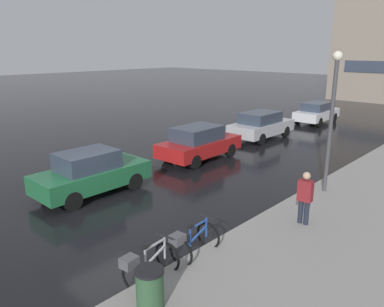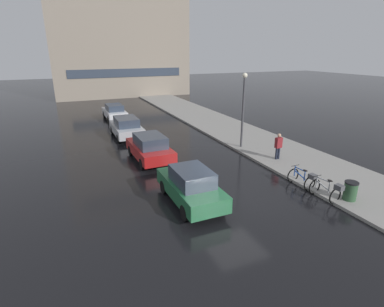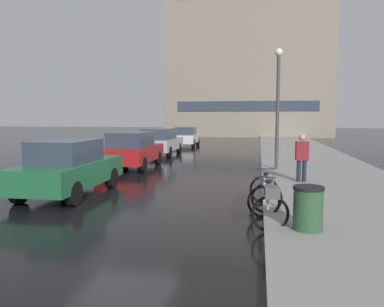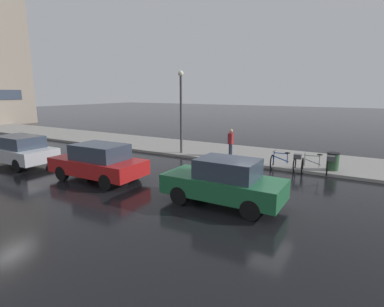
{
  "view_description": "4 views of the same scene",
  "coord_description": "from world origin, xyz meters",
  "px_view_note": "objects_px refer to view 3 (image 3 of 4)",
  "views": [
    {
      "loc": [
        9.29,
        -6.16,
        5.04
      ],
      "look_at": [
        0.81,
        2.94,
        1.56
      ],
      "focal_mm": 35.0,
      "sensor_mm": 36.0,
      "label": 1
    },
    {
      "loc": [
        -6.53,
        -10.11,
        6.29
      ],
      "look_at": [
        -0.54,
        3.69,
        1.11
      ],
      "focal_mm": 28.0,
      "sensor_mm": 36.0,
      "label": 2
    },
    {
      "loc": [
        3.47,
        -9.3,
        2.27
      ],
      "look_at": [
        0.85,
        5.34,
        0.81
      ],
      "focal_mm": 35.0,
      "sensor_mm": 36.0,
      "label": 3
    },
    {
      "loc": [
        -10.84,
        -3.4,
        3.8
      ],
      "look_at": [
        0.06,
        3.06,
        1.17
      ],
      "focal_mm": 28.0,
      "sensor_mm": 36.0,
      "label": 4
    }
  ],
  "objects_px": {
    "streetlamp": "(278,98)",
    "trash_bin": "(308,212)",
    "bicycle_nearest": "(268,203)",
    "car_red": "(132,150)",
    "car_green": "(69,168)",
    "car_silver": "(160,142)",
    "pedestrian": "(302,157)",
    "bicycle_second": "(266,190)",
    "car_white": "(186,137)"
  },
  "relations": [
    {
      "from": "trash_bin",
      "to": "bicycle_nearest",
      "type": "bearing_deg",
      "value": 143.48
    },
    {
      "from": "car_silver",
      "to": "bicycle_second",
      "type": "bearing_deg",
      "value": -64.13
    },
    {
      "from": "streetlamp",
      "to": "car_white",
      "type": "bearing_deg",
      "value": 116.45
    },
    {
      "from": "car_green",
      "to": "car_red",
      "type": "relative_size",
      "value": 0.96
    },
    {
      "from": "car_silver",
      "to": "trash_bin",
      "type": "relative_size",
      "value": 4.4
    },
    {
      "from": "streetlamp",
      "to": "trash_bin",
      "type": "distance_m",
      "value": 8.76
    },
    {
      "from": "bicycle_second",
      "to": "car_green",
      "type": "bearing_deg",
      "value": 172.36
    },
    {
      "from": "bicycle_second",
      "to": "car_red",
      "type": "height_order",
      "value": "car_red"
    },
    {
      "from": "car_red",
      "to": "car_silver",
      "type": "xyz_separation_m",
      "value": [
        -0.23,
        5.65,
        -0.01
      ]
    },
    {
      "from": "car_green",
      "to": "pedestrian",
      "type": "distance_m",
      "value": 7.32
    },
    {
      "from": "car_red",
      "to": "pedestrian",
      "type": "height_order",
      "value": "pedestrian"
    },
    {
      "from": "bicycle_nearest",
      "to": "car_red",
      "type": "distance_m",
      "value": 9.91
    },
    {
      "from": "car_red",
      "to": "car_white",
      "type": "xyz_separation_m",
      "value": [
        0.02,
        12.33,
        -0.05
      ]
    },
    {
      "from": "car_red",
      "to": "trash_bin",
      "type": "relative_size",
      "value": 4.37
    },
    {
      "from": "car_red",
      "to": "car_white",
      "type": "height_order",
      "value": "car_red"
    },
    {
      "from": "trash_bin",
      "to": "bicycle_second",
      "type": "bearing_deg",
      "value": 110.78
    },
    {
      "from": "pedestrian",
      "to": "bicycle_nearest",
      "type": "bearing_deg",
      "value": -103.7
    },
    {
      "from": "car_white",
      "to": "pedestrian",
      "type": "bearing_deg",
      "value": -65.94
    },
    {
      "from": "car_red",
      "to": "streetlamp",
      "type": "height_order",
      "value": "streetlamp"
    },
    {
      "from": "pedestrian",
      "to": "streetlamp",
      "type": "height_order",
      "value": "streetlamp"
    },
    {
      "from": "car_white",
      "to": "pedestrian",
      "type": "xyz_separation_m",
      "value": [
        6.92,
        -15.51,
        0.21
      ]
    },
    {
      "from": "car_red",
      "to": "trash_bin",
      "type": "xyz_separation_m",
      "value": [
        6.48,
        -8.61,
        -0.32
      ]
    },
    {
      "from": "bicycle_second",
      "to": "pedestrian",
      "type": "distance_m",
      "value": 3.7
    },
    {
      "from": "car_white",
      "to": "car_green",
      "type": "bearing_deg",
      "value": -89.62
    },
    {
      "from": "car_red",
      "to": "car_silver",
      "type": "bearing_deg",
      "value": 92.32
    },
    {
      "from": "bicycle_second",
      "to": "car_silver",
      "type": "height_order",
      "value": "car_silver"
    },
    {
      "from": "car_white",
      "to": "trash_bin",
      "type": "xyz_separation_m",
      "value": [
        6.46,
        -20.94,
        -0.26
      ]
    },
    {
      "from": "bicycle_second",
      "to": "trash_bin",
      "type": "relative_size",
      "value": 1.46
    },
    {
      "from": "bicycle_nearest",
      "to": "bicycle_second",
      "type": "relative_size",
      "value": 1.01
    },
    {
      "from": "pedestrian",
      "to": "trash_bin",
      "type": "bearing_deg",
      "value": -94.87
    },
    {
      "from": "bicycle_nearest",
      "to": "car_white",
      "type": "xyz_separation_m",
      "value": [
        -5.73,
        20.4,
        0.25
      ]
    },
    {
      "from": "bicycle_nearest",
      "to": "car_white",
      "type": "height_order",
      "value": "car_white"
    },
    {
      "from": "bicycle_second",
      "to": "streetlamp",
      "type": "bearing_deg",
      "value": 85.16
    },
    {
      "from": "bicycle_second",
      "to": "pedestrian",
      "type": "height_order",
      "value": "pedestrian"
    },
    {
      "from": "car_green",
      "to": "car_silver",
      "type": "distance_m",
      "value": 11.54
    },
    {
      "from": "car_green",
      "to": "car_white",
      "type": "distance_m",
      "value": 18.22
    },
    {
      "from": "bicycle_nearest",
      "to": "pedestrian",
      "type": "bearing_deg",
      "value": 76.3
    },
    {
      "from": "car_red",
      "to": "trash_bin",
      "type": "height_order",
      "value": "car_red"
    },
    {
      "from": "trash_bin",
      "to": "pedestrian",
      "type": "bearing_deg",
      "value": 85.13
    },
    {
      "from": "car_silver",
      "to": "streetlamp",
      "type": "xyz_separation_m",
      "value": [
        6.5,
        -5.88,
        2.22
      ]
    },
    {
      "from": "bicycle_nearest",
      "to": "streetlamp",
      "type": "xyz_separation_m",
      "value": [
        0.52,
        7.84,
        2.51
      ]
    },
    {
      "from": "bicycle_nearest",
      "to": "pedestrian",
      "type": "xyz_separation_m",
      "value": [
        1.19,
        4.9,
        0.46
      ]
    },
    {
      "from": "car_red",
      "to": "streetlamp",
      "type": "xyz_separation_m",
      "value": [
        6.27,
        -0.23,
        2.21
      ]
    },
    {
      "from": "bicycle_nearest",
      "to": "car_red",
      "type": "relative_size",
      "value": 0.34
    },
    {
      "from": "bicycle_second",
      "to": "car_white",
      "type": "xyz_separation_m",
      "value": [
        -5.71,
        18.97,
        0.27
      ]
    },
    {
      "from": "car_red",
      "to": "car_white",
      "type": "relative_size",
      "value": 1.02
    },
    {
      "from": "pedestrian",
      "to": "trash_bin",
      "type": "height_order",
      "value": "pedestrian"
    },
    {
      "from": "pedestrian",
      "to": "car_red",
      "type": "bearing_deg",
      "value": 155.41
    },
    {
      "from": "car_white",
      "to": "car_silver",
      "type": "bearing_deg",
      "value": -92.12
    },
    {
      "from": "bicycle_nearest",
      "to": "trash_bin",
      "type": "distance_m",
      "value": 0.91
    }
  ]
}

